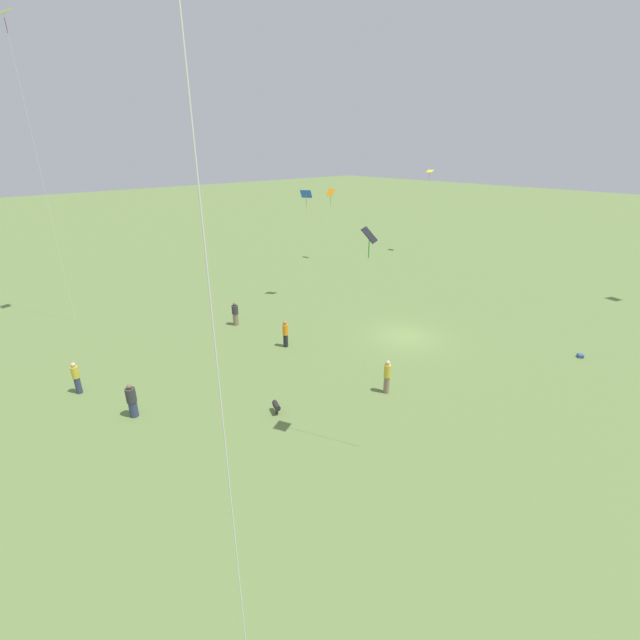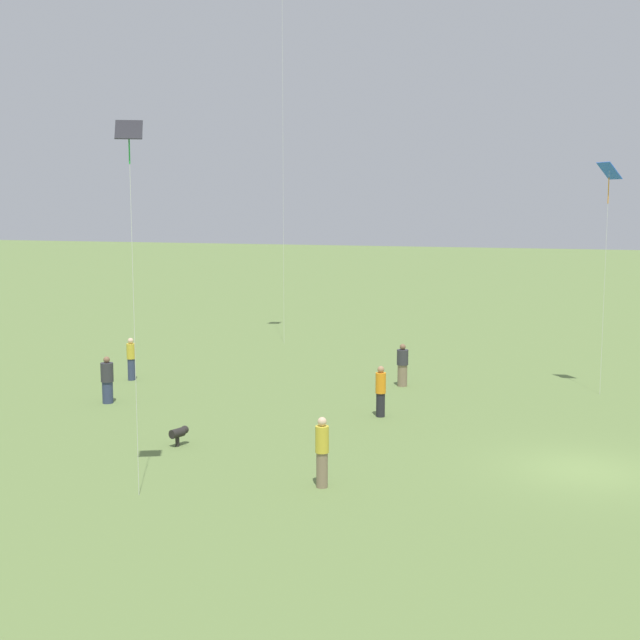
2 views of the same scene
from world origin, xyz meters
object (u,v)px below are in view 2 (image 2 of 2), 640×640
person_1 (131,359)px  person_3 (381,391)px  person_5 (322,452)px  dog_1 (179,433)px  person_2 (402,366)px  kite_7 (129,151)px  person_4 (107,380)px  kite_8 (609,179)px

person_1 → person_3: 11.97m
person_5 → dog_1: person_5 is taller
person_1 → person_2: 11.41m
person_3 → kite_7: kite_7 is taller
dog_1 → person_3: bearing=68.1°
person_1 → person_4: person_1 is taller
person_5 → person_1: bearing=26.2°
person_1 → kite_7: 17.08m
person_2 → person_3: size_ratio=0.97×
person_3 → dog_1: 7.50m
person_5 → dog_1: (5.43, -2.48, -0.55)m
kite_7 → dog_1: (1.12, -4.54, -8.32)m
person_4 → dog_1: size_ratio=2.58×
person_3 → dog_1: person_3 is taller
person_4 → person_5: bearing=-58.6°
person_3 → person_4: bearing=-149.1°
person_2 → person_5: bearing=-177.1°
person_5 → person_4: bearing=35.8°
person_1 → kite_8: kite_8 is taller
kite_7 → kite_8: (-11.22, -16.29, -0.39)m
kite_8 → dog_1: (12.34, 11.75, -7.93)m
person_5 → kite_8: bearing=-47.0°
person_1 → person_2: person_1 is taller
person_1 → person_3: bearing=9.5°
person_2 → person_4: (9.84, 6.40, 0.01)m
person_1 → kite_7: kite_7 is taller
person_4 → person_5: 12.72m
kite_7 → dog_1: kite_7 is taller
person_2 → person_4: person_4 is taller
person_3 → dog_1: size_ratio=2.63×
kite_7 → person_2: bearing=96.7°
person_1 → person_3: person_3 is taller
person_1 → person_4: 4.31m
person_2 → kite_8: 10.79m
dog_1 → kite_7: bearing=-55.8°
dog_1 → person_2: bearing=87.3°
person_5 → kite_7: size_ratio=0.20×
person_4 → kite_7: (-6.34, 9.01, 7.86)m
person_3 → kite_8: (-7.31, -6.21, 7.44)m
person_1 → person_5: 16.30m
person_3 → kite_7: bearing=-86.2°
person_2 → person_4: size_ratio=0.99×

